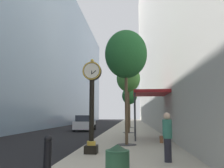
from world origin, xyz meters
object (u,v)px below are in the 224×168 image
(street_clock, at_px, (92,100))
(bollard_third, at_px, (92,134))
(trash_bin, at_px, (117,168))
(pedestrian_walking, at_px, (167,135))
(bollard_nearest, at_px, (48,156))
(street_tree_mid_near, at_px, (128,79))
(street_tree_near, at_px, (126,55))
(street_tree_mid_far, at_px, (130,96))
(car_white_mid, at_px, (85,123))
(car_red_near, at_px, (85,120))

(street_clock, relative_size, bollard_third, 3.64)
(trash_bin, relative_size, pedestrian_walking, 0.60)
(bollard_nearest, relative_size, street_tree_mid_near, 0.18)
(bollard_third, bearing_deg, street_tree_near, 12.29)
(street_tree_near, bearing_deg, street_tree_mid_far, 90.00)
(street_clock, bearing_deg, car_white_mid, 102.91)
(street_tree_mid_near, bearing_deg, bollard_nearest, -96.98)
(pedestrian_walking, bearing_deg, car_red_near, 107.19)
(street_tree_near, bearing_deg, bollard_nearest, -105.00)
(pedestrian_walking, bearing_deg, street_tree_near, 109.32)
(bollard_third, height_order, street_tree_mid_far, street_tree_mid_far)
(street_tree_mid_far, height_order, car_white_mid, street_tree_mid_far)
(street_tree_mid_far, bearing_deg, street_tree_near, -90.00)
(bollard_third, height_order, car_red_near, car_red_near)
(street_clock, relative_size, street_tree_mid_far, 0.80)
(street_tree_mid_far, xyz_separation_m, car_white_mid, (-5.02, -4.35, -3.39))
(bollard_third, xyz_separation_m, pedestrian_walking, (3.48, -4.10, 0.33))
(bollard_third, xyz_separation_m, car_red_near, (-6.05, 26.69, 0.05))
(bollard_third, bearing_deg, bollard_nearest, -90.00)
(bollard_nearest, xyz_separation_m, car_red_near, (-6.05, 33.35, 0.05))
(street_clock, distance_m, car_red_near, 30.01)
(street_tree_mid_far, relative_size, trash_bin, 5.00)
(car_white_mid, bearing_deg, street_tree_mid_near, -39.03)
(bollard_third, height_order, car_white_mid, car_white_mid)
(street_clock, distance_m, car_white_mid, 15.95)
(car_red_near, distance_m, car_white_mid, 14.10)
(pedestrian_walking, bearing_deg, street_tree_mid_near, 96.98)
(street_clock, relative_size, car_white_mid, 1.04)
(bollard_nearest, distance_m, street_tree_mid_far, 24.23)
(bollard_nearest, xyz_separation_m, street_tree_mid_near, (1.90, 15.49, 4.44))
(street_tree_near, height_order, car_red_near, street_tree_near)
(bollard_nearest, bearing_deg, bollard_third, 90.00)
(bollard_nearest, distance_m, street_tree_mid_near, 16.23)
(street_tree_near, distance_m, street_tree_mid_far, 16.87)
(street_clock, height_order, street_tree_near, street_tree_near)
(bollard_nearest, relative_size, street_tree_mid_far, 0.22)
(bollard_nearest, distance_m, bollard_third, 6.66)
(bollard_nearest, xyz_separation_m, bollard_third, (0.00, 6.66, 0.00))
(car_red_near, bearing_deg, car_white_mid, -78.02)
(bollard_nearest, distance_m, trash_bin, 2.10)
(street_clock, xyz_separation_m, street_tree_mid_far, (1.47, 19.81, 1.77))
(car_red_near, bearing_deg, street_clock, -77.53)
(street_tree_mid_near, xyz_separation_m, car_red_near, (-7.94, 17.86, -4.39))
(street_tree_near, xyz_separation_m, street_tree_mid_far, (0.00, 16.83, -1.10))
(bollard_nearest, bearing_deg, pedestrian_walking, 36.34)
(street_tree_mid_near, bearing_deg, bollard_third, -102.12)
(bollard_nearest, height_order, trash_bin, bollard_nearest)
(bollard_third, relative_size, pedestrian_walking, 0.66)
(street_tree_mid_near, xyz_separation_m, street_tree_mid_far, (0.00, 8.42, -0.97))
(car_white_mid, bearing_deg, pedestrian_walking, -68.78)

